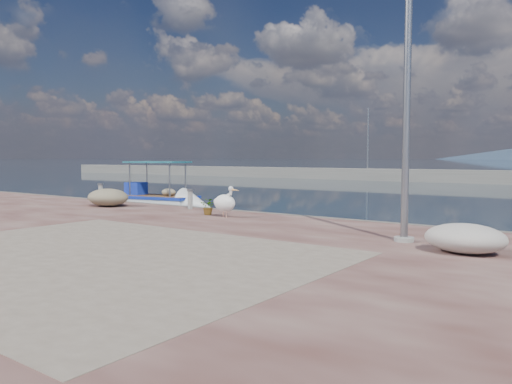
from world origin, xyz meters
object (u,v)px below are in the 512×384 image
Objects in this scene: boat_left at (157,202)px; bollard_near at (190,198)px; lamp_post at (407,93)px; pelican at (225,202)px.

bollard_near is (5.55, -3.50, 0.69)m from boat_left.
lamp_post reaches higher than bollard_near.
boat_left is 9.50m from pelican.
lamp_post is at bearing -32.59° from boat_left.
bollard_near is (-2.66, 1.21, -0.07)m from pelican.
boat_left is 0.79× the size of lamp_post.
bollard_near is at bearing 165.36° from lamp_post.
lamp_post is 9.63× the size of bollard_near.
pelican is 1.42× the size of bollard_near.
bollard_near is at bearing -42.82° from boat_left.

